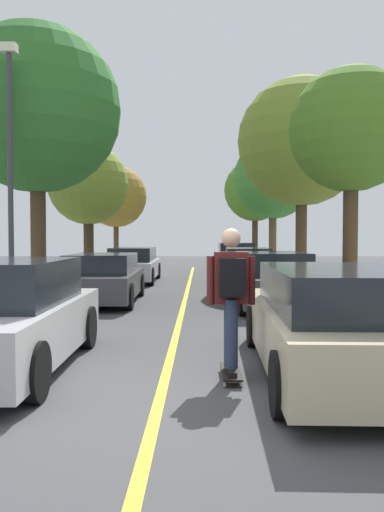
{
  "coord_description": "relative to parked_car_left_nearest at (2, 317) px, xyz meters",
  "views": [
    {
      "loc": [
        0.44,
        -5.41,
        1.72
      ],
      "look_at": [
        0.24,
        6.07,
        1.29
      ],
      "focal_mm": 37.1,
      "sensor_mm": 36.0,
      "label": 1
    }
  ],
  "objects": [
    {
      "name": "parked_car_right_near",
      "position": [
        4.24,
        6.04,
        -0.03
      ],
      "size": [
        1.92,
        4.23,
        1.33
      ],
      "color": "#38383D",
      "rests_on": "ground"
    },
    {
      "name": "street_tree_right_nearest",
      "position": [
        6.14,
        6.06,
        3.55
      ],
      "size": [
        2.97,
        2.97,
        5.61
      ],
      "color": "#4C3823",
      "rests_on": "sidewalk_right"
    },
    {
      "name": "ground",
      "position": [
        2.12,
        -1.29,
        -0.68
      ],
      "size": [
        80.0,
        80.0,
        0.0
      ],
      "primitive_type": "plane",
      "color": "#424244"
    },
    {
      "name": "skateboarder",
      "position": [
        2.91,
        -0.44,
        0.39
      ],
      "size": [
        0.58,
        0.7,
        1.71
      ],
      "color": "black",
      "rests_on": "skateboard"
    },
    {
      "name": "center_line",
      "position": [
        2.12,
        2.71,
        -0.67
      ],
      "size": [
        0.12,
        39.2,
        0.01
      ],
      "primitive_type": "cube",
      "color": "gold",
      "rests_on": "ground"
    },
    {
      "name": "parked_car_right_nearest",
      "position": [
        4.24,
        -0.22,
        -0.01
      ],
      "size": [
        2.04,
        4.66,
        1.34
      ],
      "color": "#BCAD89",
      "rests_on": "ground"
    },
    {
      "name": "skateboard",
      "position": [
        2.91,
        -0.41,
        -0.59
      ],
      "size": [
        0.23,
        0.84,
        0.1
      ],
      "color": "black",
      "rests_on": "ground"
    },
    {
      "name": "street_tree_left_near",
      "position": [
        -1.9,
        14.15,
        3.06
      ],
      "size": [
        3.18,
        3.18,
        5.22
      ],
      "color": "#3D2D1E",
      "rests_on": "sidewalk_left"
    },
    {
      "name": "street_tree_right_farthest",
      "position": [
        6.14,
        28.56,
        4.07
      ],
      "size": [
        4.11,
        4.11,
        6.68
      ],
      "color": "#3D2D1E",
      "rests_on": "sidewalk_right"
    },
    {
      "name": "parked_car_left_near",
      "position": [
        0.0,
        6.91,
        -0.05
      ],
      "size": [
        1.96,
        4.34,
        1.26
      ],
      "color": "#38383D",
      "rests_on": "ground"
    },
    {
      "name": "street_tree_right_far",
      "position": [
        6.14,
        19.86,
        3.88
      ],
      "size": [
        3.98,
        3.98,
        6.42
      ],
      "color": "brown",
      "rests_on": "sidewalk_right"
    },
    {
      "name": "streetlamp",
      "position": [
        -1.75,
        5.19,
        2.81
      ],
      "size": [
        0.36,
        0.24,
        5.89
      ],
      "color": "#38383D",
      "rests_on": "sidewalk_left"
    },
    {
      "name": "parked_car_left_far",
      "position": [
        0.0,
        13.16,
        -0.03
      ],
      "size": [
        1.84,
        4.66,
        1.29
      ],
      "color": "#B7B7BC",
      "rests_on": "ground"
    },
    {
      "name": "parked_car_left_nearest",
      "position": [
        0.0,
        0.0,
        0.0
      ],
      "size": [
        1.88,
        4.1,
        1.41
      ],
      "color": "#B7B7BC",
      "rests_on": "ground"
    },
    {
      "name": "street_tree_left_nearest",
      "position": [
        -1.9,
        7.69,
        4.48
      ],
      "size": [
        4.54,
        4.54,
        7.31
      ],
      "color": "#4C3823",
      "rests_on": "sidewalk_left"
    },
    {
      "name": "street_tree_left_far",
      "position": [
        -1.9,
        20.92,
        3.1
      ],
      "size": [
        3.21,
        3.21,
        5.26
      ],
      "color": "#4C3823",
      "rests_on": "sidewalk_left"
    },
    {
      "name": "parked_car_right_farthest",
      "position": [
        4.24,
        18.96,
        0.01
      ],
      "size": [
        1.92,
        4.62,
        1.4
      ],
      "color": "white",
      "rests_on": "ground"
    },
    {
      "name": "street_tree_right_near",
      "position": [
        6.14,
        12.29,
        4.39
      ],
      "size": [
        4.57,
        4.57,
        7.23
      ],
      "color": "#4C3823",
      "rests_on": "sidewalk_right"
    },
    {
      "name": "parked_car_right_far",
      "position": [
        4.24,
        12.4,
        -0.03
      ],
      "size": [
        1.94,
        4.35,
        1.29
      ],
      "color": "#BCAD89",
      "rests_on": "ground"
    }
  ]
}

